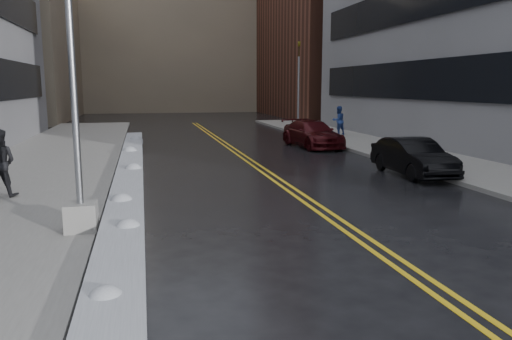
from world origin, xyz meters
TOP-DOWN VIEW (x-y plane):
  - ground at (0.00, 0.00)m, footprint 160.00×160.00m
  - sidewalk_west at (-5.75, 10.00)m, footprint 5.50×50.00m
  - sidewalk_east at (10.00, 10.00)m, footprint 4.00×50.00m
  - lane_line_left at (2.35, 10.00)m, footprint 0.12×50.00m
  - lane_line_right at (2.65, 10.00)m, footprint 0.12×50.00m
  - snow_ridge at (-2.45, 8.00)m, footprint 0.90×30.00m
  - building_far at (2.00, 60.00)m, footprint 36.00×16.00m
  - lamppost at (-3.30, 2.00)m, footprint 0.65×0.65m
  - fire_hydrant at (9.00, 10.00)m, footprint 0.26×0.26m
  - traffic_signal at (8.50, 24.00)m, footprint 0.16×0.20m
  - pedestrian_east at (10.11, 20.68)m, footprint 1.01×0.87m
  - car_black at (7.50, 7.20)m, footprint 1.50×4.13m
  - car_maroon at (6.80, 16.12)m, footprint 2.45×5.00m

SIDE VIEW (x-z plane):
  - ground at x=0.00m, z-range 0.00..0.00m
  - lane_line_left at x=2.35m, z-range 0.00..0.01m
  - lane_line_right at x=2.65m, z-range 0.00..0.01m
  - sidewalk_west at x=-5.75m, z-range 0.00..0.15m
  - sidewalk_east at x=10.00m, z-range 0.00..0.15m
  - snow_ridge at x=-2.45m, z-range 0.00..0.34m
  - fire_hydrant at x=9.00m, z-range 0.18..0.91m
  - car_black at x=7.50m, z-range 0.00..1.35m
  - car_maroon at x=6.80m, z-range 0.00..1.40m
  - pedestrian_east at x=10.11m, z-range 0.15..1.95m
  - lamppost at x=-3.30m, z-range -1.28..6.35m
  - traffic_signal at x=8.50m, z-range 0.40..6.40m
  - building_far at x=2.00m, z-range 0.00..22.00m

